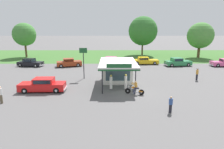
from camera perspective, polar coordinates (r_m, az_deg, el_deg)
The scene contains 19 objects.
ground_plane at distance 23.04m, azimuth 6.29°, elevation -5.04°, with size 300.00×300.00×0.00m, color #5B5959.
grass_verge_strip at distance 52.26m, azimuth 2.59°, elevation 5.59°, with size 120.00×24.00×0.01m, color #3D6B2D.
service_station_kiosk at distance 26.48m, azimuth 1.62°, elevation 1.48°, with size 4.63×7.70×3.49m.
gas_pump_nearside at distance 23.60m, azimuth -0.30°, elevation -2.38°, with size 0.44×0.44×1.83m.
gas_pump_offside at distance 23.66m, azimuth 4.01°, elevation -2.28°, with size 0.44×0.44×1.91m.
motorcycle_with_rider at distance 22.02m, azimuth 6.71°, elevation -4.15°, with size 2.10×0.94×1.58m.
featured_classic_sedan at distance 24.33m, azimuth -19.56°, elevation -2.96°, with size 5.49×2.04×1.58m.
parked_car_second_row_spare at distance 39.99m, azimuth 0.08°, elevation 4.08°, with size 5.42×2.57×1.47m.
parked_car_back_row_far_left at distance 38.32m, azimuth -12.40°, elevation 3.36°, with size 5.12×3.13×1.53m.
parked_car_back_row_centre_left at distance 40.08m, azimuth 18.64°, elevation 3.41°, with size 5.34×2.62×1.57m.
parked_car_back_row_centre at distance 40.77m, azimuth -22.72°, elevation 3.17°, with size 5.15×2.75×1.48m.
parked_car_back_row_far_right at distance 40.41m, azimuth 9.61°, elevation 3.94°, with size 5.34×2.05×1.43m.
bystander_admiring_sedan at distance 30.20m, azimuth 23.58°, elevation 0.18°, with size 0.37×0.37×1.69m.
bystander_leaning_by_kiosk at distance 22.14m, azimuth -29.76°, elevation -5.03°, with size 0.34×0.34×1.78m.
bystander_standing_back_lot at distance 18.10m, azimuth 16.75°, elevation -8.28°, with size 0.34×0.34×1.49m.
tree_oak_right at distance 53.36m, azimuth -24.03°, elevation 10.45°, with size 5.57×5.57×8.38m.
tree_oak_centre at distance 53.02m, azimuth 8.87°, elevation 12.30°, with size 7.54×7.54×10.11m.
tree_oak_left at distance 52.67m, azimuth 24.26°, elevation 10.20°, with size 6.18×6.18×8.46m.
roadside_pole_sign at distance 28.36m, azimuth -8.34°, elevation 4.86°, with size 1.10×0.12×4.48m.
Camera 1 is at (-2.64, -21.67, 7.37)m, focal length 31.33 mm.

